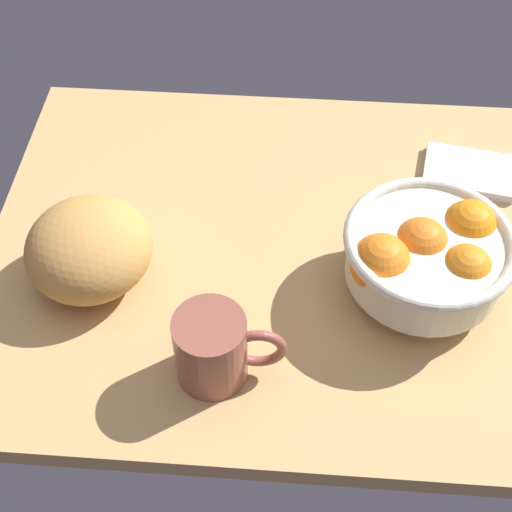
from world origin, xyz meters
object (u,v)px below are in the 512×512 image
(bread_loaf, at_px, (89,249))
(mug, at_px, (214,348))
(fruit_bowl, at_px, (428,254))
(napkin_folded, at_px, (469,172))

(bread_loaf, bearing_deg, mug, -37.51)
(fruit_bowl, distance_m, mug, 0.29)
(fruit_bowl, bearing_deg, bread_loaf, -178.49)
(napkin_folded, bearing_deg, fruit_bowl, -112.20)
(fruit_bowl, xyz_separation_m, bread_loaf, (-0.42, -0.01, -0.01))
(fruit_bowl, distance_m, napkin_folded, 0.24)
(fruit_bowl, height_order, napkin_folded, fruit_bowl)
(fruit_bowl, xyz_separation_m, mug, (-0.25, -0.14, -0.02))
(bread_loaf, bearing_deg, napkin_folded, 23.75)
(bread_loaf, xyz_separation_m, mug, (0.17, -0.13, -0.00))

